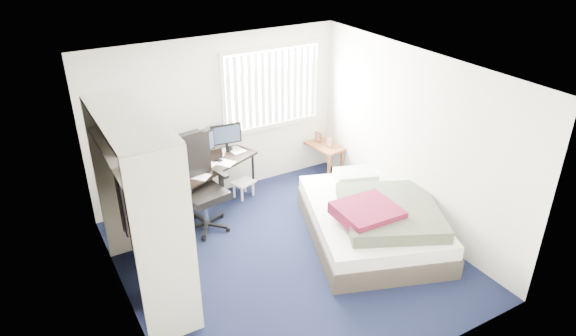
% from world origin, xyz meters
% --- Properties ---
extents(ground, '(4.20, 4.20, 0.00)m').
position_xyz_m(ground, '(0.00, 0.00, 0.00)').
color(ground, black).
rests_on(ground, ground).
extents(room_shell, '(4.20, 4.20, 4.20)m').
position_xyz_m(room_shell, '(0.00, 0.00, 1.51)').
color(room_shell, silver).
rests_on(room_shell, ground).
extents(window_assembly, '(1.72, 0.09, 1.32)m').
position_xyz_m(window_assembly, '(0.90, 2.04, 1.60)').
color(window_assembly, white).
rests_on(window_assembly, ground).
extents(closet, '(0.64, 1.84, 2.22)m').
position_xyz_m(closet, '(-1.67, 0.27, 1.35)').
color(closet, beige).
rests_on(closet, ground).
extents(desk, '(1.66, 1.24, 1.20)m').
position_xyz_m(desk, '(-0.38, 1.75, 0.77)').
color(desk, black).
rests_on(desk, ground).
extents(office_chair, '(0.77, 0.77, 1.40)m').
position_xyz_m(office_chair, '(-0.66, 1.29, 0.54)').
color(office_chair, black).
rests_on(office_chair, ground).
extents(footstool, '(0.40, 0.36, 0.27)m').
position_xyz_m(footstool, '(0.20, 1.74, 0.21)').
color(footstool, white).
rests_on(footstool, ground).
extents(nightstand, '(0.49, 0.80, 0.70)m').
position_xyz_m(nightstand, '(1.75, 1.85, 0.45)').
color(nightstand, brown).
rests_on(nightstand, ground).
extents(bed, '(2.27, 2.60, 0.71)m').
position_xyz_m(bed, '(1.25, -0.18, 0.30)').
color(bed, '#3A3129').
rests_on(bed, ground).
extents(pine_box, '(0.50, 0.44, 0.32)m').
position_xyz_m(pine_box, '(-1.65, 0.07, 0.16)').
color(pine_box, tan).
rests_on(pine_box, ground).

